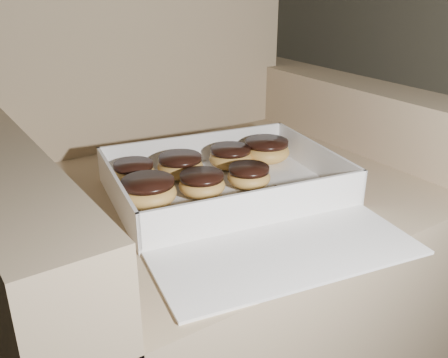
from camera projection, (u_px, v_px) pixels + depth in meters
name	position (u px, v px, depth m)	size (l,w,h in m)	color
armchair	(204.00, 224.00, 1.11)	(0.94, 0.79, 0.98)	tan
bakery_box	(235.00, 194.00, 0.92)	(0.50, 0.56, 0.07)	white
donut_a	(148.00, 192.00, 0.88)	(0.10, 0.10, 0.05)	#E6AF50
donut_b	(267.00, 150.00, 1.07)	(0.10, 0.10, 0.05)	#E6AF50
donut_c	(134.00, 172.00, 0.97)	(0.08, 0.08, 0.04)	#E6AF50
donut_d	(249.00, 176.00, 0.96)	(0.08, 0.08, 0.04)	#E6AF50
donut_e	(180.00, 166.00, 1.00)	(0.09, 0.09, 0.05)	#E6AF50
donut_f	(202.00, 184.00, 0.92)	(0.09, 0.09, 0.04)	#E6AF50
donut_g	(231.00, 157.00, 1.04)	(0.09, 0.09, 0.05)	#E6AF50
crumb_a	(319.00, 203.00, 0.89)	(0.01, 0.01, 0.00)	black
crumb_b	(267.00, 196.00, 0.92)	(0.01, 0.01, 0.00)	black
crumb_c	(276.00, 186.00, 0.96)	(0.01, 0.01, 0.00)	black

